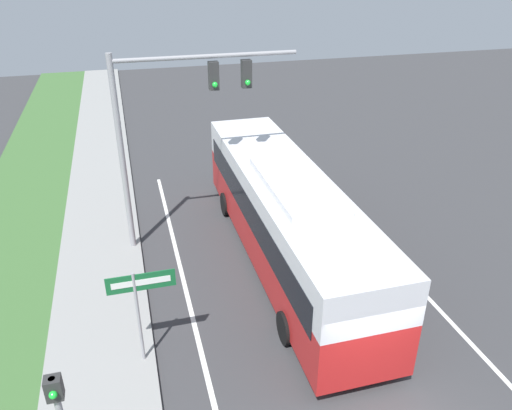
% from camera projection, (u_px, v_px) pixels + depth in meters
% --- Properties ---
extents(bus, '(2.71, 12.39, 3.43)m').
position_uv_depth(bus, '(285.00, 213.00, 16.49)').
color(bus, red).
rests_on(bus, ground_plane).
extents(signal_gantry, '(6.05, 0.41, 6.87)m').
position_uv_depth(signal_gantry, '(172.00, 113.00, 16.25)').
color(signal_gantry, '#939399').
rests_on(signal_gantry, ground_plane).
extents(street_sign, '(1.65, 0.08, 2.81)m').
position_uv_depth(street_sign, '(140.00, 298.00, 12.15)').
color(street_sign, '#939399').
rests_on(street_sign, ground_plane).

